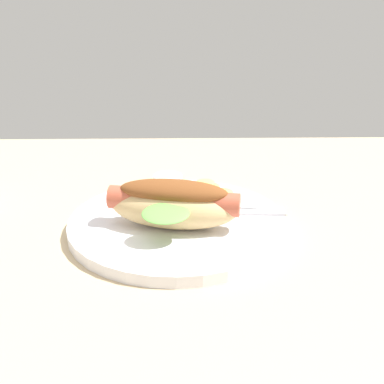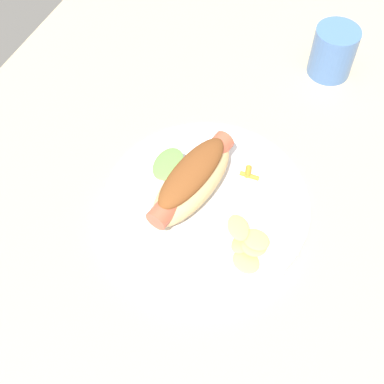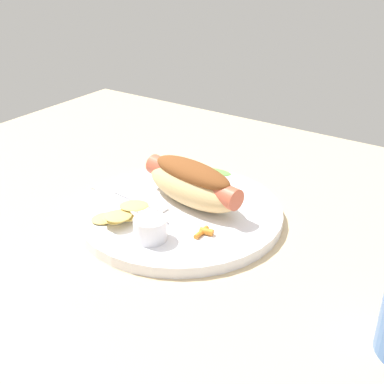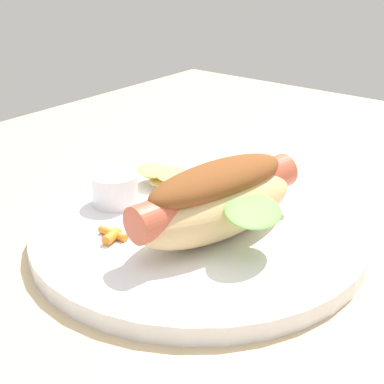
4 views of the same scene
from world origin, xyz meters
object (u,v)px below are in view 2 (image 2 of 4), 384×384
hot_dog (192,179)px  drinking_cup (333,52)px  chips_pile (248,243)px  fork (210,250)px  carrot_garnish (249,174)px  plate (206,204)px  sauce_ramekin (269,208)px  knife (193,251)px

hot_dog → drinking_cup: 36.34cm
hot_dog → chips_pile: 11.94cm
hot_dog → fork: bearing=-131.1°
carrot_garnish → drinking_cup: size_ratio=0.34×
fork → plate: bearing=36.4°
drinking_cup → fork: bearing=172.9°
hot_dog → sauce_ramekin: (1.08, -11.41, -1.87)cm
chips_pile → drinking_cup: bearing=-1.1°
fork → carrot_garnish: 14.09cm
plate → drinking_cup: drinking_cup is taller
carrot_garnish → chips_pile: bearing=-161.0°
plate → hot_dog: hot_dog is taller
carrot_garnish → knife: bearing=170.7°
plate → chips_pile: bearing=-120.6°
fork → chips_pile: bearing=-50.3°
plate → hot_dog: size_ratio=1.69×
carrot_garnish → drinking_cup: bearing=-9.6°
chips_pile → drinking_cup: size_ratio=0.93×
hot_dog → fork: size_ratio=1.08×
sauce_ramekin → chips_pile: size_ratio=0.54×
sauce_ramekin → fork: sauce_ramekin is taller
plate → fork: size_ratio=1.82×
carrot_garnish → drinking_cup: 28.71cm
knife → drinking_cup: (43.22, -7.23, 2.63)cm
hot_dog → carrot_garnish: (6.33, -6.52, -2.99)cm
plate → drinking_cup: bearing=-14.1°
fork → chips_pile: (2.52, -4.46, 1.01)cm
plate → fork: 8.17cm
sauce_ramekin → knife: 12.29cm
knife → chips_pile: bearing=-58.3°
hot_dog → drinking_cup: size_ratio=2.02×
fork → chips_pile: chips_pile is taller
drinking_cup → chips_pile: bearing=178.9°
hot_dog → fork: (-7.75, -6.05, -3.19)cm
hot_dog → chips_pile: hot_dog is taller
sauce_ramekin → carrot_garnish: size_ratio=1.50×
plate → chips_pile: chips_pile is taller
hot_dog → chips_pile: (-5.23, -10.51, -2.18)cm
chips_pile → carrot_garnish: bearing=19.0°
sauce_ramekin → drinking_cup: drinking_cup is taller
plate → carrot_garnish: bearing=-30.8°
sauce_ramekin → chips_pile: sauce_ramekin is taller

